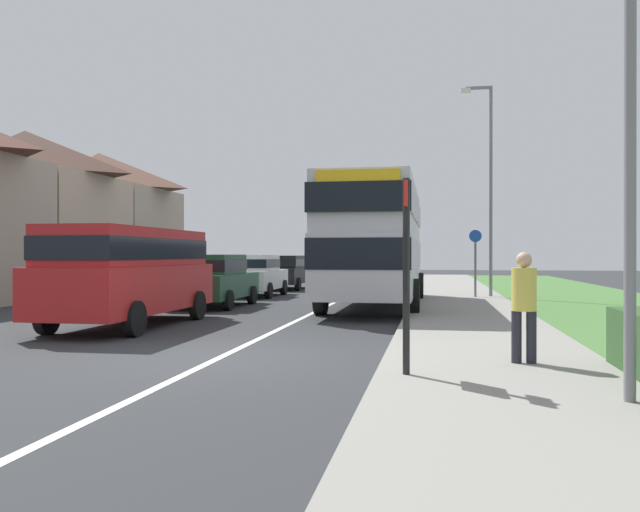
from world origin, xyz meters
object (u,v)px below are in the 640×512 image
double_decker_bus (376,238)px  pedestrian_at_stop (524,302)px  parked_van_red (130,268)px  parked_car_black (285,271)px  cycle_route_sign (475,260)px  bus_stop_sign (406,262)px  parked_car_white (255,274)px  street_lamp_mid (488,178)px  parked_car_dark_green (212,278)px

double_decker_bus → pedestrian_at_stop: bearing=-74.1°
parked_van_red → pedestrian_at_stop: parked_van_red is taller
parked_car_black → pedestrian_at_stop: bearing=-68.2°
cycle_route_sign → bus_stop_sign: bearing=-96.5°
parked_car_white → street_lamp_mid: street_lamp_mid is taller
parked_car_black → pedestrian_at_stop: size_ratio=2.69×
parked_car_white → cycle_route_sign: size_ratio=1.55×
double_decker_bus → parked_car_black: 11.18m
parked_car_white → pedestrian_at_stop: size_ratio=2.34×
pedestrian_at_stop → street_lamp_mid: size_ratio=0.21×
pedestrian_at_stop → cycle_route_sign: bearing=89.2°
double_decker_bus → parked_car_dark_green: 5.23m
pedestrian_at_stop → street_lamp_mid: (0.68, 15.00, 3.47)m
pedestrian_at_stop → bus_stop_sign: bearing=-144.4°
parked_car_black → cycle_route_sign: cycle_route_sign is taller
pedestrian_at_stop → cycle_route_sign: cycle_route_sign is taller
parked_van_red → bus_stop_sign: (6.46, -5.49, 0.22)m
parked_car_white → bus_stop_sign: (6.54, -16.22, 0.65)m
parked_car_dark_green → bus_stop_sign: size_ratio=1.58×
double_decker_bus → pedestrian_at_stop: double_decker_bus is taller
bus_stop_sign → street_lamp_mid: size_ratio=0.33×
parked_car_black → bus_stop_sign: size_ratio=1.73×
double_decker_bus → parked_car_black: double_decker_bus is taller
cycle_route_sign → street_lamp_mid: 3.10m
parked_car_black → street_lamp_mid: (8.86, -5.43, 3.56)m
pedestrian_at_stop → cycle_route_sign: size_ratio=0.66×
bus_stop_sign → pedestrian_at_stop: bearing=35.6°
bus_stop_sign → parked_car_white: bearing=112.0°
parked_car_white → double_decker_bus: bearing=-41.4°
cycle_route_sign → parked_car_dark_green: bearing=-151.4°
parked_car_white → street_lamp_mid: bearing=-0.6°
parked_van_red → parked_car_dark_green: parked_van_red is taller
parked_car_dark_green → street_lamp_mid: size_ratio=0.53×
parked_car_black → bus_stop_sign: 22.56m
pedestrian_at_stop → street_lamp_mid: 15.41m
bus_stop_sign → street_lamp_mid: street_lamp_mid is taller
parked_car_white → cycle_route_sign: 8.37m
parked_car_dark_green → parked_car_white: parked_car_dark_green is taller
street_lamp_mid → double_decker_bus: bearing=-130.0°
pedestrian_at_stop → bus_stop_sign: bus_stop_sign is taller
parked_car_black → street_lamp_mid: size_ratio=0.58×
double_decker_bus → cycle_route_sign: (3.23, 3.89, -0.71)m
bus_stop_sign → street_lamp_mid: bearing=82.0°
double_decker_bus → parked_car_white: bearing=138.6°
double_decker_bus → parked_car_white: double_decker_bus is taller
parked_car_white → parked_car_black: (-0.05, 5.34, -0.01)m
parked_car_white → pedestrian_at_stop: pedestrian_at_stop is taller
parked_car_white → pedestrian_at_stop: (8.12, -15.09, 0.09)m
parked_car_dark_green → cycle_route_sign: size_ratio=1.63×
parked_car_dark_green → street_lamp_mid: 10.69m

